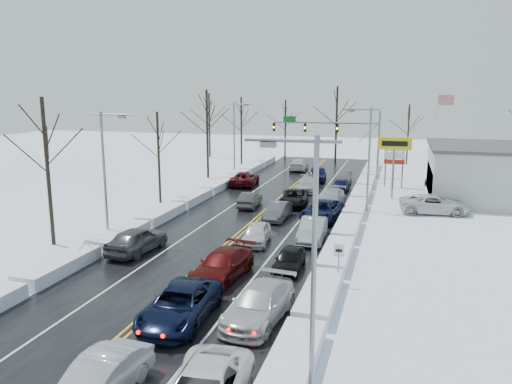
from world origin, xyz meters
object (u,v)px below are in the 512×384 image
(traffic_signal_mast, at_px, (337,131))
(tires_plus_sign, at_px, (394,148))
(flagpole, at_px, (437,129))
(oncoming_car_0, at_px, (250,207))

(traffic_signal_mast, distance_m, tires_plus_sign, 13.92)
(flagpole, distance_m, oncoming_car_0, 28.00)
(traffic_signal_mast, relative_size, oncoming_car_0, 3.23)
(tires_plus_sign, distance_m, oncoming_car_0, 15.23)
(tires_plus_sign, relative_size, oncoming_car_0, 1.46)
(tires_plus_sign, bearing_deg, oncoming_car_0, -148.80)
(traffic_signal_mast, distance_m, flagpole, 11.90)
(oncoming_car_0, bearing_deg, traffic_signal_mast, -107.67)
(traffic_signal_mast, bearing_deg, oncoming_car_0, -105.11)
(flagpole, bearing_deg, tires_plus_sign, -108.44)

